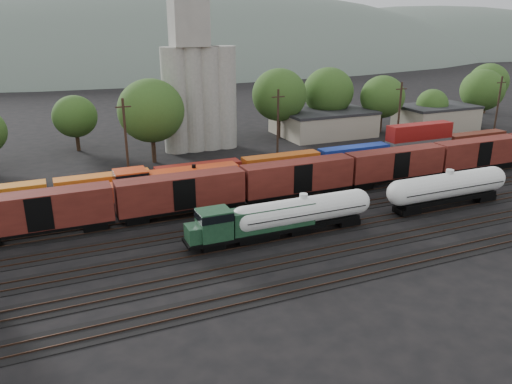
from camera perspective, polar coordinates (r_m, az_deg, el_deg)
name	(u,v)px	position (r m, az deg, el deg)	size (l,w,h in m)	color
ground	(267,221)	(58.42, 1.21, -3.31)	(600.00, 600.00, 0.00)	black
tracks	(267,220)	(58.40, 1.21, -3.27)	(180.00, 33.20, 0.20)	black
green_locomotive	(249,223)	(51.69, -0.83, -3.57)	(15.37, 2.71, 4.07)	black
tank_car_a	(303,212)	(54.17, 5.40, -2.27)	(16.70, 2.99, 4.38)	silver
tank_car_b	(448,187)	(65.86, 21.08, 0.56)	(17.84, 3.19, 4.67)	silver
orange_locomotive	(170,184)	(63.71, -9.85, 0.92)	(19.05, 3.17, 4.76)	black
boxcar_string	(181,192)	(59.01, -8.53, -0.06)	(138.20, 2.90, 4.20)	black
container_wall	(128,179)	(67.73, -14.41, 1.41)	(160.00, 2.60, 5.80)	black
grain_silo	(199,86)	(89.61, -6.59, 11.90)	(13.40, 5.00, 29.00)	#99978D
industrial_sheds	(219,134)	(91.40, -4.23, 6.57)	(119.38, 17.26, 5.10)	#9E937F
tree_band	(164,106)	(90.19, -10.47, 9.62)	(167.22, 22.75, 14.22)	black
utility_poles	(206,132)	(76.29, -5.69, 6.84)	(122.20, 0.36, 12.00)	black
distant_hills	(123,95)	(315.48, -14.98, 10.62)	(860.00, 286.00, 130.00)	#59665B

